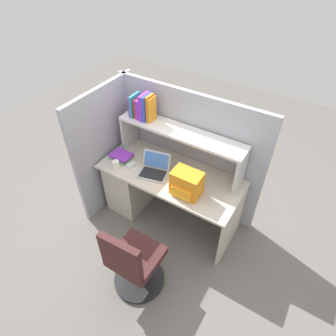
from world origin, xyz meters
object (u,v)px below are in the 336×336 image
(laptop, at_px, (154,169))
(office_chair, at_px, (133,264))
(backpack, at_px, (186,184))
(paper_cup, at_px, (116,165))
(computer_mouse, at_px, (131,165))

(laptop, xyz_separation_m, office_chair, (0.34, -0.87, -0.39))
(laptop, xyz_separation_m, backpack, (0.45, -0.09, 0.08))
(office_chair, bearing_deg, backpack, -100.90)
(backpack, xyz_separation_m, office_chair, (-0.11, -0.79, -0.47))
(laptop, height_order, backpack, backpack)
(laptop, height_order, office_chair, laptop)
(laptop, relative_size, backpack, 1.21)
(backpack, distance_m, paper_cup, 0.86)
(computer_mouse, distance_m, paper_cup, 0.17)
(computer_mouse, height_order, office_chair, office_chair)
(laptop, relative_size, computer_mouse, 3.49)
(laptop, bearing_deg, computer_mouse, -168.75)
(laptop, bearing_deg, office_chair, -68.92)
(backpack, xyz_separation_m, computer_mouse, (-0.73, 0.03, -0.11))
(laptop, distance_m, office_chair, 1.01)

